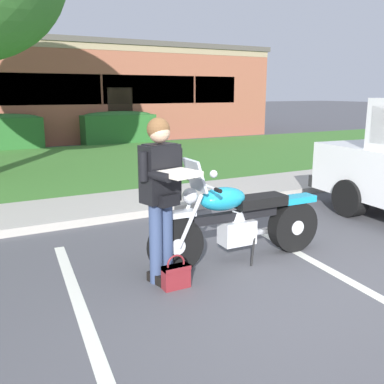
% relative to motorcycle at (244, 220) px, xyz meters
% --- Properties ---
extents(ground_plane, '(140.00, 140.00, 0.00)m').
position_rel_motorcycle_xyz_m(ground_plane, '(-0.23, -0.93, -0.49)').
color(ground_plane, '#4C4C51').
extents(curb_strip, '(60.00, 0.20, 0.12)m').
position_rel_motorcycle_xyz_m(curb_strip, '(-0.23, 2.28, -0.43)').
color(curb_strip, '#ADA89E').
rests_on(curb_strip, ground).
extents(concrete_walk, '(60.00, 1.50, 0.08)m').
position_rel_motorcycle_xyz_m(concrete_walk, '(-0.23, 3.13, -0.45)').
color(concrete_walk, '#ADA89E').
rests_on(concrete_walk, ground).
extents(grass_lawn, '(60.00, 7.77, 0.06)m').
position_rel_motorcycle_xyz_m(grass_lawn, '(-0.23, 7.77, -0.46)').
color(grass_lawn, '#3D752D').
rests_on(grass_lawn, ground).
extents(stall_stripe_0, '(0.54, 4.39, 0.01)m').
position_rel_motorcycle_xyz_m(stall_stripe_0, '(-2.05, -0.73, -0.49)').
color(stall_stripe_0, silver).
rests_on(stall_stripe_0, ground).
extents(stall_stripe_1, '(0.54, 4.39, 0.01)m').
position_rel_motorcycle_xyz_m(stall_stripe_1, '(0.66, -0.73, -0.49)').
color(stall_stripe_1, silver).
rests_on(stall_stripe_1, ground).
extents(motorcycle, '(2.24, 0.82, 1.26)m').
position_rel_motorcycle_xyz_m(motorcycle, '(0.00, 0.00, 0.00)').
color(motorcycle, black).
rests_on(motorcycle, ground).
extents(rider_person, '(0.54, 0.64, 1.70)m').
position_rel_motorcycle_xyz_m(rider_person, '(-1.09, -0.09, 0.52)').
color(rider_person, black).
rests_on(rider_person, ground).
extents(handbag, '(0.28, 0.13, 0.36)m').
position_rel_motorcycle_xyz_m(handbag, '(-1.04, -0.30, -0.34)').
color(handbag, maroon).
rests_on(handbag, ground).
extents(hedge_center_right, '(2.76, 0.90, 1.24)m').
position_rel_motorcycle_xyz_m(hedge_center_right, '(2.58, 11.94, 0.16)').
color(hedge_center_right, '#286028').
rests_on(hedge_center_right, ground).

